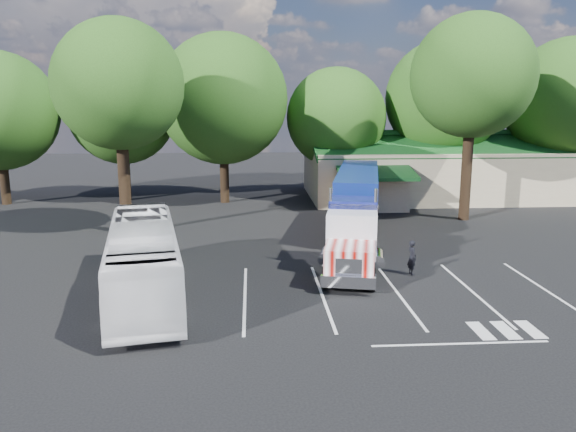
{
  "coord_description": "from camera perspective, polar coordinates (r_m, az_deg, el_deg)",
  "views": [
    {
      "loc": [
        -2.86,
        -27.98,
        7.91
      ],
      "look_at": [
        -0.98,
        0.72,
        2.0
      ],
      "focal_mm": 35.0,
      "sensor_mm": 36.0,
      "label": 1
    }
  ],
  "objects": [
    {
      "name": "ground",
      "position": [
        29.21,
        2.02,
        -4.1
      ],
      "size": [
        120.0,
        120.0,
        0.0
      ],
      "primitive_type": "plane",
      "color": "black",
      "rests_on": "ground"
    },
    {
      "name": "bicycle",
      "position": [
        31.84,
        4.79,
        -2.07
      ],
      "size": [
        0.72,
        1.57,
        0.8
      ],
      "primitive_type": "imported",
      "rotation": [
        0.0,
        0.0,
        0.13
      ],
      "color": "black",
      "rests_on": "ground"
    },
    {
      "name": "semi_truck",
      "position": [
        32.85,
        6.99,
        1.54
      ],
      "size": [
        6.23,
        18.73,
        3.91
      ],
      "rotation": [
        0.0,
        0.0,
        -0.22
      ],
      "color": "black",
      "rests_on": "ground"
    },
    {
      "name": "tree_near_left",
      "position": [
        34.84,
        -16.83,
        12.61
      ],
      "size": [
        7.6,
        7.6,
        12.65
      ],
      "color": "black",
      "rests_on": "ground"
    },
    {
      "name": "silver_sedan",
      "position": [
        44.42,
        12.85,
        2.07
      ],
      "size": [
        4.92,
        2.86,
        1.53
      ],
      "primitive_type": "imported",
      "rotation": [
        0.0,
        0.0,
        1.29
      ],
      "color": "#94979A",
      "rests_on": "ground"
    },
    {
      "name": "tree_row_e",
      "position": [
        48.63,
        15.61,
        11.41
      ],
      "size": [
        9.6,
        9.6,
        12.9
      ],
      "color": "black",
      "rests_on": "ground"
    },
    {
      "name": "tree_near_right",
      "position": [
        39.23,
        18.24,
        13.32
      ],
      "size": [
        8.0,
        8.0,
        13.5
      ],
      "color": "black",
      "rests_on": "ground"
    },
    {
      "name": "tree_row_c",
      "position": [
        44.23,
        -6.65,
        11.7
      ],
      "size": [
        10.0,
        10.0,
        13.05
      ],
      "color": "black",
      "rests_on": "ground"
    },
    {
      "name": "tree_row_f",
      "position": [
        51.71,
        26.73,
        10.27
      ],
      "size": [
        10.4,
        10.4,
        13.0
      ],
      "color": "black",
      "rests_on": "ground"
    },
    {
      "name": "woman",
      "position": [
        26.61,
        12.49,
        -4.14
      ],
      "size": [
        0.47,
        0.64,
        1.62
      ],
      "primitive_type": "imported",
      "rotation": [
        0.0,
        0.0,
        1.71
      ],
      "color": "black",
      "rests_on": "ground"
    },
    {
      "name": "tour_bus",
      "position": [
        23.68,
        -14.5,
        -4.31
      ],
      "size": [
        4.64,
        11.52,
        3.13
      ],
      "primitive_type": "imported",
      "rotation": [
        0.0,
        0.0,
        0.18
      ],
      "color": "silver",
      "rests_on": "ground"
    },
    {
      "name": "event_hall",
      "position": [
        49.03,
        16.13,
        4.49
      ],
      "size": [
        24.2,
        14.12,
        5.55
      ],
      "color": "#C0B28F",
      "rests_on": "ground"
    },
    {
      "name": "tree_row_b",
      "position": [
        46.89,
        -16.49,
        10.2
      ],
      "size": [
        8.4,
        8.4,
        11.35
      ],
      "color": "black",
      "rests_on": "ground"
    },
    {
      "name": "tree_row_d",
      "position": [
        46.01,
        4.91,
        9.92
      ],
      "size": [
        8.0,
        8.0,
        10.6
      ],
      "color": "black",
      "rests_on": "ground"
    }
  ]
}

